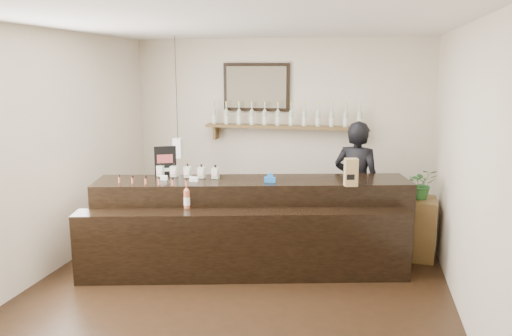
{
  "coord_description": "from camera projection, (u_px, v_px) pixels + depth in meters",
  "views": [
    {
      "loc": [
        1.27,
        -4.99,
        2.35
      ],
      "look_at": [
        0.03,
        0.7,
        1.19
      ],
      "focal_mm": 35.0,
      "sensor_mm": 36.0,
      "label": 1
    }
  ],
  "objects": [
    {
      "name": "back_wall_decor",
      "position": [
        268.0,
        109.0,
        7.47
      ],
      "size": [
        2.66,
        0.96,
        1.69
      ],
      "color": "brown",
      "rests_on": "ground"
    },
    {
      "name": "room_shell",
      "position": [
        239.0,
        132.0,
        5.18
      ],
      "size": [
        5.0,
        5.0,
        5.0
      ],
      "color": "beige",
      "rests_on": "ground"
    },
    {
      "name": "shopkeeper",
      "position": [
        357.0,
        177.0,
        6.56
      ],
      "size": [
        0.8,
        0.65,
        1.92
      ],
      "primitive_type": "imported",
      "rotation": [
        0.0,
        0.0,
        2.84
      ],
      "color": "black",
      "rests_on": "ground"
    },
    {
      "name": "paper_bag",
      "position": [
        351.0,
        172.0,
        5.63
      ],
      "size": [
        0.17,
        0.14,
        0.31
      ],
      "color": "#9F7F4D",
      "rests_on": "counter"
    },
    {
      "name": "potted_plant",
      "position": [
        422.0,
        184.0,
        6.18
      ],
      "size": [
        0.38,
        0.34,
        0.39
      ],
      "primitive_type": "imported",
      "rotation": [
        0.0,
        0.0,
        0.14
      ],
      "color": "#296327",
      "rests_on": "side_cabinet"
    },
    {
      "name": "counter",
      "position": [
        250.0,
        227.0,
        5.95
      ],
      "size": [
        3.79,
        1.87,
        1.22
      ],
      "color": "black",
      "rests_on": "ground"
    },
    {
      "name": "tape_dispenser",
      "position": [
        270.0,
        179.0,
        5.83
      ],
      "size": [
        0.13,
        0.06,
        0.11
      ],
      "color": "blue",
      "rests_on": "counter"
    },
    {
      "name": "promo_sign",
      "position": [
        165.0,
        161.0,
        6.15
      ],
      "size": [
        0.24,
        0.14,
        0.37
      ],
      "color": "black",
      "rests_on": "counter"
    },
    {
      "name": "side_cabinet",
      "position": [
        419.0,
        228.0,
        6.29
      ],
      "size": [
        0.43,
        0.56,
        0.76
      ],
      "color": "brown",
      "rests_on": "ground"
    },
    {
      "name": "ground",
      "position": [
        240.0,
        286.0,
        5.51
      ],
      "size": [
        5.0,
        5.0,
        0.0
      ],
      "primitive_type": "plane",
      "color": "black",
      "rests_on": "ground"
    }
  ]
}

